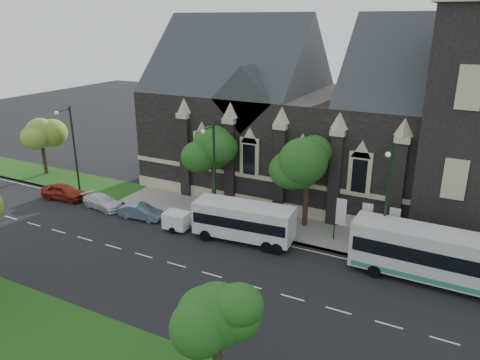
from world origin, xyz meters
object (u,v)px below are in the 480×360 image
Objects in this scene: banner_flag_center at (364,219)px; shuttle_bus at (244,220)px; banner_flag_right at (391,224)px; sedan at (141,212)px; tree_walk_far at (43,135)px; street_lamp_mid at (213,169)px; street_lamp_far at (73,146)px; street_lamp_near at (386,198)px; car_far_red at (64,192)px; car_far_white at (103,202)px; tree_park_east at (222,317)px; tree_walk_left at (216,149)px; box_trailer at (177,220)px; tour_coach at (449,258)px; banner_flag_left at (339,214)px; tree_walk_right at (311,161)px.

banner_flag_center is 9.33m from shuttle_bus.
sedan is at bearing -169.96° from banner_flag_right.
tree_walk_far is 0.70× the size of street_lamp_mid.
street_lamp_mid is 1.00× the size of street_lamp_far.
street_lamp_near is 30.58m from car_far_red.
sedan is at bearing -84.66° from car_far_white.
car_far_white is at bearing -96.48° from car_far_red.
tree_park_east and tree_walk_far have the same top height.
banner_flag_center is at bearing -6.89° from tree_walk_left.
shuttle_bus reaches higher than box_trailer.
tour_coach reaches higher than car_far_white.
shuttle_bus is at bearing -42.76° from tree_walk_left.
car_far_white is at bearing -151.28° from tree_walk_left.
banner_flag_right is (0.29, 1.91, -2.73)m from street_lamp_near.
tree_park_east reaches higher than car_far_white.
tree_walk_left is 1.91× the size of banner_flag_right.
banner_flag_left is 2.00m from banner_flag_center.
tree_walk_right is (-2.96, 20.04, 1.20)m from tree_park_east.
shuttle_bus is (-6.61, 15.07, -2.84)m from tree_park_east.
street_lamp_mid is at bearing -63.53° from tree_walk_left.
banner_flag_center is 0.32× the size of tour_coach.
banner_flag_right is (16.08, -1.70, -3.35)m from tree_walk_left.
street_lamp_mid is at bearing -7.37° from tree_walk_far.
shuttle_bus is at bearing -96.21° from car_far_red.
box_trailer is (-16.57, -4.17, -1.48)m from banner_flag_right.
banner_flag_center reaches higher than shuttle_bus.
street_lamp_near is 16.97m from box_trailer.
tour_coach is 29.77m from car_far_white.
tree_park_east is 18.58m from banner_flag_center.
tree_walk_far is 1.57× the size of banner_flag_right.
shuttle_bus reaches higher than sedan.
street_lamp_far is 26.50m from banner_flag_left.
banner_flag_left and banner_flag_right have the same top height.
shuttle_bus is at bearing -163.13° from banner_flag_right.
banner_flag_right is 0.99× the size of sedan.
tree_walk_far reaches higher than car_far_red.
street_lamp_far reaches higher than tour_coach.
box_trailer is at bearing -176.27° from shuttle_bus.
banner_flag_left is at bearing 89.65° from tree_park_east.
sedan reaches higher than car_far_white.
box_trailer reaches higher than car_far_white.
tree_walk_left reaches higher than sedan.
tree_walk_far is at bearing 178.03° from banner_flag_left.
tour_coach is at bearing -34.31° from banner_flag_right.
tree_park_east is 0.70× the size of street_lamp_mid.
tree_walk_far is 27.89m from shuttle_bus.
street_lamp_far is at bearing -21.50° from tree_walk_far.
banner_flag_center is at bearing -84.44° from sedan.
banner_flag_left is 17.25m from sedan.
car_far_red is (-30.23, -1.59, -4.33)m from street_lamp_near.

